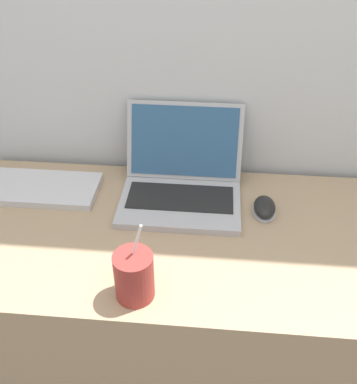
# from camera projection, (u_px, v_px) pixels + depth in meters

# --- Properties ---
(desk) EXTENTS (1.33, 0.58, 0.73)m
(desk) POSITION_uv_depth(u_px,v_px,m) (195.00, 321.00, 1.38)
(desk) COLOR tan
(desk) RESTS_ON ground_plane
(laptop) EXTENTS (0.33, 0.31, 0.23)m
(laptop) POSITION_uv_depth(u_px,v_px,m) (182.00, 180.00, 1.26)
(laptop) COLOR #ADADB2
(laptop) RESTS_ON desk
(drink_cup) EXTENTS (0.09, 0.09, 0.20)m
(drink_cup) POSITION_uv_depth(u_px,v_px,m) (134.00, 275.00, 0.96)
(drink_cup) COLOR #9E332D
(drink_cup) RESTS_ON desk
(computer_mouse) EXTENTS (0.06, 0.10, 0.04)m
(computer_mouse) POSITION_uv_depth(u_px,v_px,m) (264.00, 208.00, 1.22)
(computer_mouse) COLOR #B2B2B7
(computer_mouse) RESTS_ON desk
(external_keyboard) EXTENTS (0.41, 0.16, 0.02)m
(external_keyboard) POSITION_uv_depth(u_px,v_px,m) (27.00, 187.00, 1.30)
(external_keyboard) COLOR silver
(external_keyboard) RESTS_ON desk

